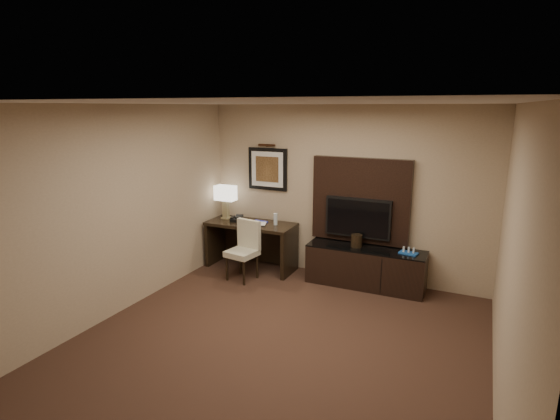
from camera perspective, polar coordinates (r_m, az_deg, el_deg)
The scene contains 20 objects.
floor at distance 5.17m, azimuth -1.00°, elevation -17.74°, with size 4.50×5.00×0.01m, color #362118.
ceiling at distance 4.43m, azimuth -1.14°, elevation 13.81°, with size 4.50×5.00×0.01m, color silver.
wall_back at distance 6.88m, azimuth 8.20°, elevation 2.22°, with size 4.50×0.01×2.70m, color tan.
wall_front at distance 2.78m, azimuth -25.57°, elevation -16.29°, with size 4.50×0.01×2.70m, color tan.
wall_left at distance 5.94m, azimuth -20.93°, elevation -0.33°, with size 0.01×5.00×2.70m, color tan.
wall_right at distance 4.19m, azimuth 27.94°, elevation -6.57°, with size 0.01×5.00×2.70m, color tan.
desk at distance 7.36m, azimuth -3.78°, elevation -4.63°, with size 1.47×0.63×0.79m, color black.
credenza at distance 6.77m, azimuth 11.07°, elevation -7.32°, with size 1.76×0.49×0.61m, color black.
tv_wall_panel at distance 6.76m, azimuth 10.46°, elevation 1.24°, with size 1.50×0.12×1.30m, color black.
tv at distance 6.73m, azimuth 10.14°, elevation -1.00°, with size 1.00×0.08×0.60m, color black.
artwork at distance 7.29m, azimuth -1.61°, elevation 5.37°, with size 0.70×0.04×0.70m, color black.
picture_light at distance 7.22m, azimuth -1.77°, elevation 8.48°, with size 0.04×0.04×0.30m, color #412414.
desk_chair at distance 6.87m, azimuth -5.00°, elevation -5.57°, with size 0.42×0.49×0.88m, color beige, non-canonical shape.
table_lamp at distance 7.51m, azimuth -7.10°, elevation 0.84°, with size 0.32×0.18×0.52m, color #95875D, non-canonical shape.
desk_phone at distance 7.34m, azimuth -5.66°, elevation -1.11°, with size 0.20×0.18×0.10m, color black, non-canonical shape.
blue_folder at distance 7.17m, azimuth -3.09°, elevation -1.73°, with size 0.24×0.33×0.02m, color #1C29B8.
book at distance 7.10m, azimuth -3.23°, elevation -1.02°, with size 0.17×0.02×0.23m, color beige.
water_bottle at distance 7.07m, azimuth -0.59°, elevation -1.20°, with size 0.06×0.06×0.19m, color silver.
ice_bucket at distance 6.67m, azimuth 9.97°, elevation -3.97°, with size 0.17×0.17×0.19m, color black.
minibar_tray at distance 6.54m, azimuth 16.45°, elevation -5.12°, with size 0.26×0.15×0.09m, color #1951A7, non-canonical shape.
Camera 1 is at (1.97, -3.96, 2.67)m, focal length 28.00 mm.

